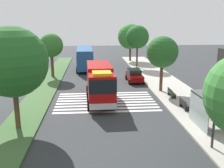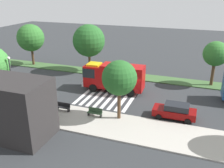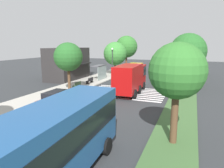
% 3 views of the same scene
% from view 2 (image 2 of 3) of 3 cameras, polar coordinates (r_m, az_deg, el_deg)
% --- Properties ---
extents(ground_plane, '(120.00, 120.00, 0.00)m').
position_cam_2_polar(ground_plane, '(33.00, 4.59, -2.55)').
color(ground_plane, '#2D3033').
extents(sidewalk, '(60.00, 5.08, 0.14)m').
position_cam_2_polar(sidewalk, '(26.01, -0.31, -9.22)').
color(sidewalk, '#ADA89E').
rests_on(sidewalk, ground_plane).
extents(median_strip, '(60.00, 3.00, 0.14)m').
position_cam_2_polar(median_strip, '(39.43, 7.37, 1.47)').
color(median_strip, '#3D6033').
rests_on(median_strip, ground_plane).
extents(crosswalk, '(6.75, 10.12, 0.01)m').
position_cam_2_polar(crosswalk, '(33.78, -0.05, -1.89)').
color(crosswalk, silver).
rests_on(crosswalk, ground_plane).
extents(fire_truck, '(8.30, 2.92, 3.72)m').
position_cam_2_polar(fire_truck, '(33.58, 0.10, 1.78)').
color(fire_truck, '#A50C0C').
rests_on(fire_truck, ground_plane).
extents(parked_car_west, '(4.51, 2.08, 1.70)m').
position_cam_2_polar(parked_car_west, '(27.76, 14.11, -5.95)').
color(parked_car_west, '#720505').
rests_on(parked_car_west, ground_plane).
extents(bus_stop_shelter, '(3.50, 1.40, 2.46)m').
position_cam_2_polar(bus_stop_shelter, '(30.64, -17.64, -1.62)').
color(bus_stop_shelter, '#4C4C51').
rests_on(bus_stop_shelter, sidewalk).
extents(bench_near_shelter, '(1.60, 0.50, 0.90)m').
position_cam_2_polar(bench_near_shelter, '(29.02, -11.01, -5.07)').
color(bench_near_shelter, black).
rests_on(bench_near_shelter, sidewalk).
extents(bench_west_of_shelter, '(1.60, 0.50, 0.90)m').
position_cam_2_polar(bench_west_of_shelter, '(27.37, -3.89, -6.38)').
color(bench_west_of_shelter, '#2D472D').
rests_on(bench_west_of_shelter, sidewalk).
extents(street_lamp, '(0.36, 0.36, 5.39)m').
position_cam_2_polar(street_lamp, '(32.93, -21.99, 2.16)').
color(street_lamp, '#2D2D30').
rests_on(street_lamp, sidewalk).
extents(storefront_building, '(8.64, 5.12, 5.59)m').
position_cam_2_polar(storefront_building, '(25.48, -23.11, -4.82)').
color(storefront_building, '#282626').
rests_on(storefront_building, ground_plane).
extents(sidewalk_tree_center, '(3.59, 3.59, 6.35)m').
position_cam_2_polar(sidewalk_tree_center, '(25.27, 1.68, 1.34)').
color(sidewalk_tree_center, '#513823').
rests_on(sidewalk_tree_center, sidewalk).
extents(median_tree_far_west, '(3.42, 3.42, 6.29)m').
position_cam_2_polar(median_tree_far_west, '(37.39, 22.47, 6.32)').
color(median_tree_far_west, '#513823').
rests_on(median_tree_far_west, median_strip).
extents(median_tree_west, '(5.18, 5.18, 7.68)m').
position_cam_2_polar(median_tree_west, '(40.95, -5.28, 9.78)').
color(median_tree_west, '#513823').
rests_on(median_tree_west, median_strip).
extents(median_tree_center, '(4.72, 4.72, 7.18)m').
position_cam_2_polar(median_tree_center, '(46.79, -18.01, 9.94)').
color(median_tree_center, '#47301E').
rests_on(median_tree_center, median_strip).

